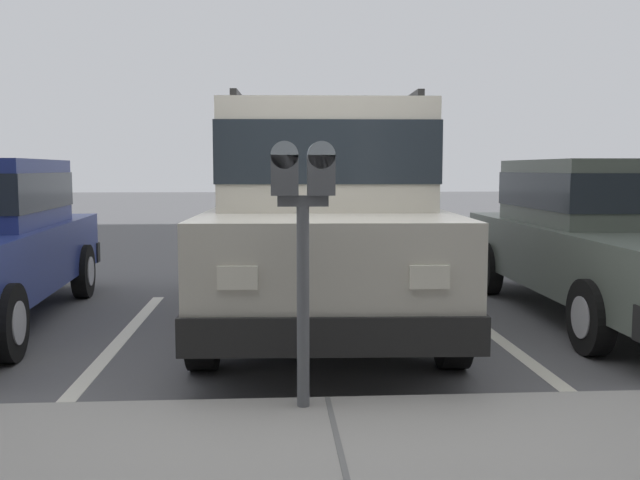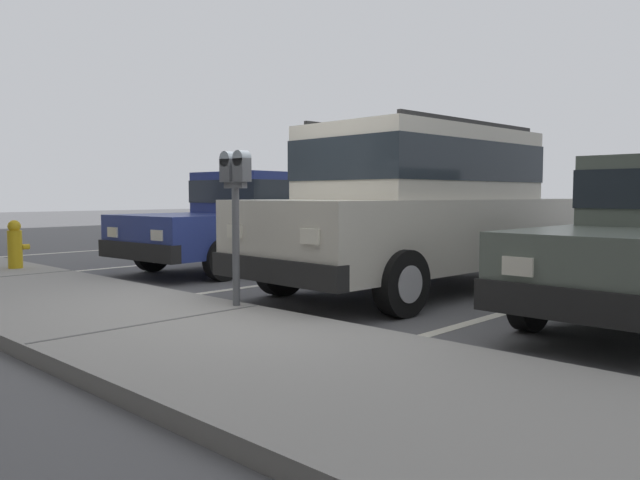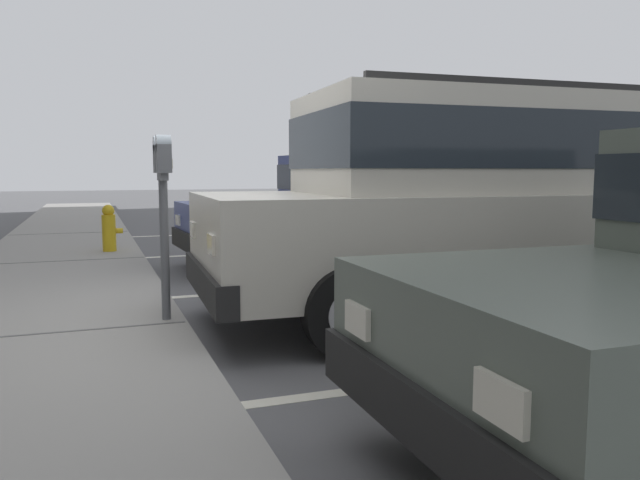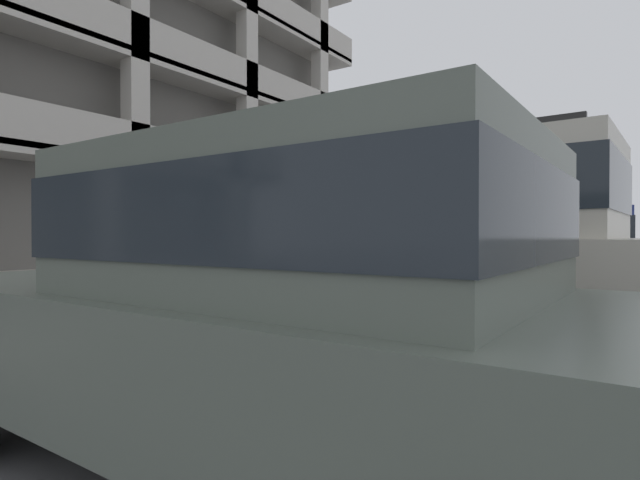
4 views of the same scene
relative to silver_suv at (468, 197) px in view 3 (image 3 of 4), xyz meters
The scene contains 7 objects.
ground_plane 2.56m from the silver_suv, 86.36° to the left, with size 80.00×80.00×0.10m.
sidewalk 3.74m from the silver_suv, 87.68° to the left, with size 40.00×2.20×0.12m.
parking_stall_lines 2.25m from the silver_suv, 26.93° to the left, with size 13.01×4.80×0.01m.
silver_suv is the anchor object (origin of this frame).
dark_hatchback 3.38m from the silver_suv, ahead, with size 2.01×4.57×1.54m.
parking_meter_near 2.66m from the silver_suv, 83.69° to the left, with size 0.35×0.12×1.48m.
fire_hydrant 5.86m from the silver_suv, 30.31° to the left, with size 0.30×0.30×0.70m.
Camera 3 is at (-4.95, 0.90, 1.32)m, focal length 35.00 mm.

